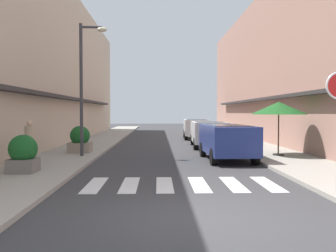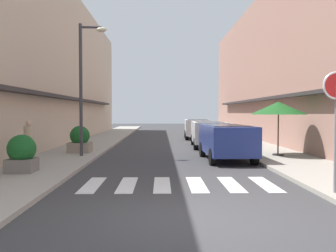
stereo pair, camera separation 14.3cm
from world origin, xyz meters
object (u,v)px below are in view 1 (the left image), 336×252
parked_car_near (227,138)px  parked_car_far (196,127)px  parked_car_mid (208,131)px  cafe_umbrella (279,108)px  planter_corner (23,154)px  pedestrian_walking_near (30,142)px  planter_midblock (80,140)px  street_lamp (85,76)px

parked_car_near → parked_car_far: (0.00, 12.18, -0.00)m
parked_car_mid → parked_car_far: same height
parked_car_near → parked_car_mid: (-0.00, 5.66, 0.00)m
parked_car_mid → cafe_umbrella: cafe_umbrella is taller
cafe_umbrella → planter_corner: size_ratio=2.05×
cafe_umbrella → pedestrian_walking_near: cafe_umbrella is taller
planter_corner → planter_midblock: 5.66m
parked_car_near → street_lamp: 6.53m
parked_car_far → street_lamp: (-5.93, -11.40, 2.62)m
parked_car_mid → planter_midblock: (-6.49, -3.46, -0.23)m
parked_car_near → planter_midblock: 6.86m
planter_corner → parked_car_near: bearing=26.0°
cafe_umbrella → planter_midblock: (-8.89, 1.40, -1.47)m
cafe_umbrella → parked_car_far: bearing=101.9°
cafe_umbrella → parked_car_mid: bearing=116.3°
parked_car_near → cafe_umbrella: cafe_umbrella is taller
parked_car_far → parked_car_mid: bearing=-90.0°
cafe_umbrella → planter_corner: bearing=-155.9°
street_lamp → parked_car_far: bearing=62.5°
street_lamp → planter_midblock: (-0.56, 1.41, -2.85)m
pedestrian_walking_near → parked_car_near: bearing=1.0°
parked_car_mid → planter_midblock: bearing=-151.9°
planter_corner → pedestrian_walking_near: 1.58m
cafe_umbrella → planter_corner: 10.45m
parked_car_far → cafe_umbrella: size_ratio=1.68×
parked_car_mid → street_lamp: bearing=-140.6°
parked_car_near → street_lamp: street_lamp is taller
parked_car_mid → pedestrian_walking_near: bearing=-134.3°
parked_car_near → planter_midblock: (-6.49, 2.20, -0.23)m
parked_car_near → parked_car_far: bearing=90.0°
cafe_umbrella → planter_midblock: cafe_umbrella is taller
parked_car_near → pedestrian_walking_near: (-7.37, -1.91, 0.03)m
planter_corner → pedestrian_walking_near: pedestrian_walking_near is taller
parked_car_far → planter_corner: (-7.05, -15.62, -0.22)m
parked_car_near → pedestrian_walking_near: 7.61m
parked_car_near → planter_corner: size_ratio=3.46×
cafe_umbrella → planter_corner: cafe_umbrella is taller
street_lamp → parked_car_near: bearing=-7.5°
parked_car_near → planter_corner: parked_car_near is taller
parked_car_mid → parked_car_far: bearing=90.0°
parked_car_near → planter_midblock: parked_car_near is taller
parked_car_far → cafe_umbrella: cafe_umbrella is taller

